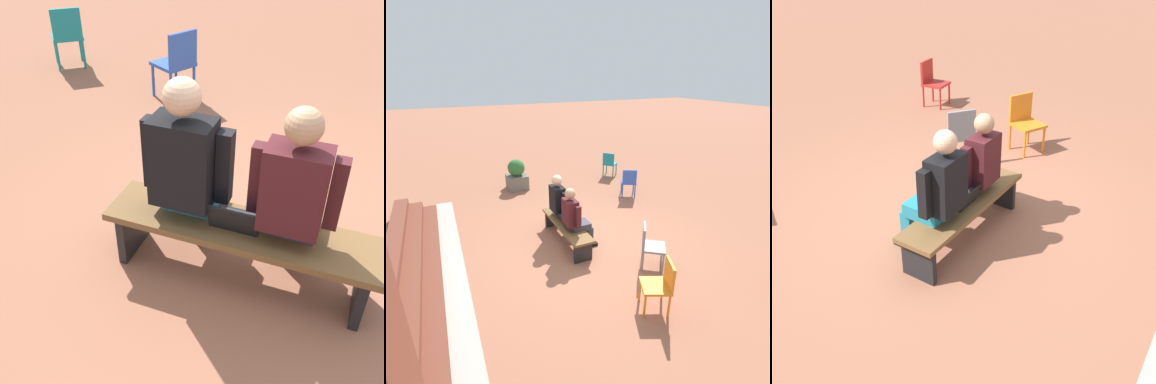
{
  "view_description": "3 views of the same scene",
  "coord_description": "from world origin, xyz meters",
  "views": [
    {
      "loc": [
        -0.24,
        2.55,
        2.31
      ],
      "look_at": [
        0.47,
        0.74,
        0.93
      ],
      "focal_mm": 42.0,
      "sensor_mm": 36.0,
      "label": 1
    },
    {
      "loc": [
        -4.9,
        2.55,
        3.41
      ],
      "look_at": [
        0.7,
        -0.12,
        0.93
      ],
      "focal_mm": 28.0,
      "sensor_mm": 36.0,
      "label": 2
    },
    {
      "loc": [
        3.65,
        2.55,
        2.95
      ],
      "look_at": [
        0.62,
        0.57,
        0.81
      ],
      "focal_mm": 42.0,
      "sensor_mm": 36.0,
      "label": 3
    }
  ],
  "objects": [
    {
      "name": "ground_plane",
      "position": [
        0.0,
        0.0,
        0.0
      ],
      "size": [
        60.0,
        60.0,
        0.0
      ],
      "primitive_type": "plane",
      "color": "#9E6047"
    },
    {
      "name": "laptop",
      "position": [
        0.31,
        0.37,
        0.5
      ],
      "size": [
        0.32,
        0.29,
        0.21
      ],
      "color": "black",
      "rests_on": "bench"
    },
    {
      "name": "plastic_chair_mid_courtyard",
      "position": [
        -2.13,
        -0.15,
        0.48
      ],
      "size": [
        0.56,
        0.56,
        0.84
      ],
      "color": "orange",
      "rests_on": "ground"
    },
    {
      "name": "person_student",
      "position": [
        -0.02,
        0.29,
        0.72
      ],
      "size": [
        0.54,
        0.69,
        1.35
      ],
      "color": "#383842",
      "rests_on": "ground"
    },
    {
      "name": "bench",
      "position": [
        0.28,
        0.36,
        0.35
      ],
      "size": [
        1.8,
        0.44,
        0.45
      ],
      "color": "brown",
      "rests_on": "ground"
    },
    {
      "name": "plastic_chair_foreground",
      "position": [
        -1.17,
        -0.68,
        0.48
      ],
      "size": [
        0.59,
        0.59,
        0.84
      ],
      "color": "gray",
      "rests_on": "ground"
    },
    {
      "name": "person_adult",
      "position": [
        0.66,
        0.28,
        0.74
      ],
      "size": [
        0.58,
        0.73,
        1.41
      ],
      "color": "teal",
      "rests_on": "ground"
    },
    {
      "name": "plastic_chair_far_right",
      "position": [
        -2.99,
        -2.49,
        0.48
      ],
      "size": [
        0.47,
        0.47,
        0.84
      ],
      "color": "red",
      "rests_on": "ground"
    }
  ]
}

